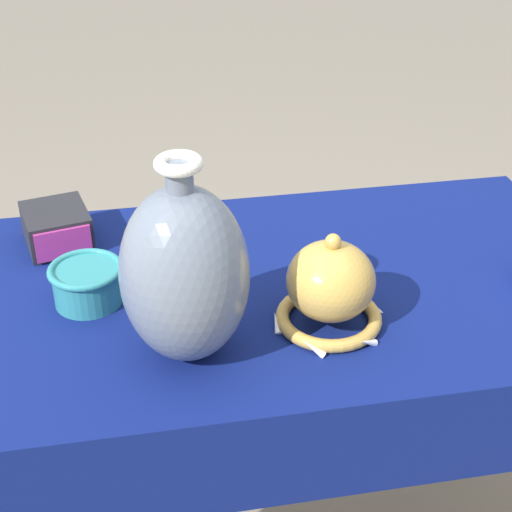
# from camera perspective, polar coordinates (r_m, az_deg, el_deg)

# --- Properties ---
(display_table) EXTENTS (1.30, 0.66, 0.76)m
(display_table) POSITION_cam_1_polar(r_m,az_deg,el_deg) (1.41, -0.75, -5.12)
(display_table) COLOR brown
(display_table) RESTS_ON ground_plane
(vase_tall_bulbous) EXTENTS (0.19, 0.19, 0.33)m
(vase_tall_bulbous) POSITION_cam_1_polar(r_m,az_deg,el_deg) (1.14, -5.21, -1.28)
(vase_tall_bulbous) COLOR slate
(vase_tall_bulbous) RESTS_ON display_table
(vase_dome_bell) EXTENTS (0.18, 0.18, 0.17)m
(vase_dome_bell) POSITION_cam_1_polar(r_m,az_deg,el_deg) (1.25, 5.43, -2.37)
(vase_dome_bell) COLOR gold
(vase_dome_bell) RESTS_ON display_table
(mosaic_tile_box) EXTENTS (0.14, 0.15, 0.07)m
(mosaic_tile_box) POSITION_cam_1_polar(r_m,az_deg,el_deg) (1.52, -14.28, 2.02)
(mosaic_tile_box) COLOR #232328
(mosaic_tile_box) RESTS_ON display_table
(cup_wide_teal) EXTENTS (0.13, 0.13, 0.07)m
(cup_wide_teal) POSITION_cam_1_polar(r_m,az_deg,el_deg) (1.34, -12.19, -1.88)
(cup_wide_teal) COLOR teal
(cup_wide_teal) RESTS_ON display_table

